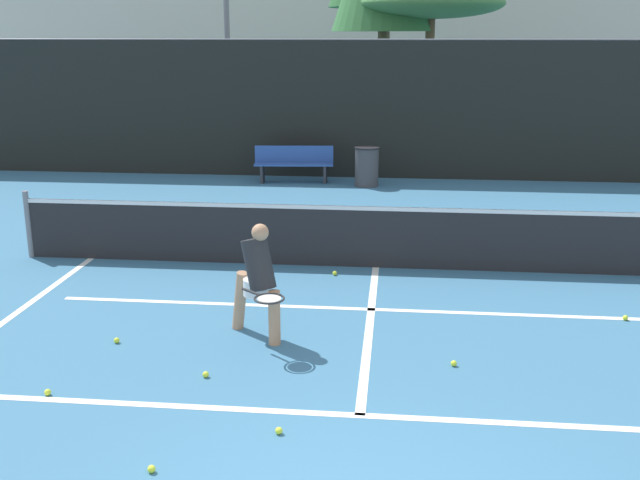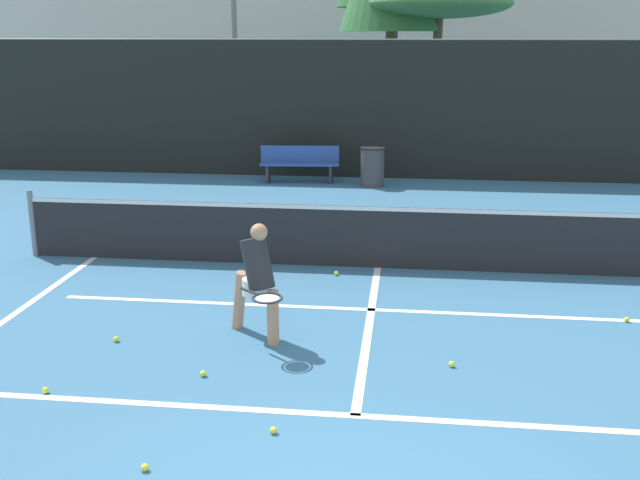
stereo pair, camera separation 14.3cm
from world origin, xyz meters
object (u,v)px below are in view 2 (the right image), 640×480
(player_practicing, at_px, (257,277))
(trash_bin, at_px, (372,167))
(parked_car, at_px, (380,137))
(courtside_bench, at_px, (300,162))

(player_practicing, distance_m, trash_bin, 9.24)
(trash_bin, height_order, parked_car, parked_car)
(parked_car, bearing_deg, trash_bin, -89.75)
(player_practicing, bearing_deg, parked_car, 125.99)
(courtside_bench, distance_m, parked_car, 4.58)
(trash_bin, relative_size, parked_car, 0.20)
(player_practicing, height_order, trash_bin, player_practicing)
(courtside_bench, relative_size, trash_bin, 2.08)
(courtside_bench, height_order, trash_bin, trash_bin)
(player_practicing, height_order, courtside_bench, player_practicing)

